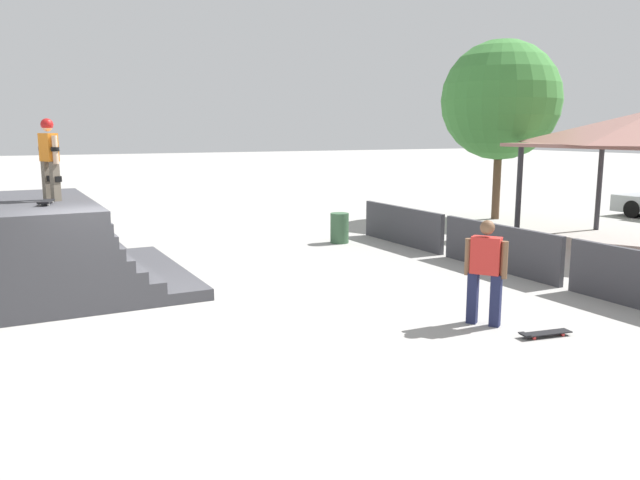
% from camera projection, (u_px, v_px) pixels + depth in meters
% --- Properties ---
extents(ground_plane, '(160.00, 160.00, 0.00)m').
position_uv_depth(ground_plane, '(124.00, 317.00, 10.62)').
color(ground_plane, '#A3A09B').
extents(quarter_pipe_ramp, '(4.94, 3.91, 1.79)m').
position_uv_depth(quarter_pipe_ramp, '(53.00, 249.00, 12.52)').
color(quarter_pipe_ramp, '#424247').
rests_on(quarter_pipe_ramp, ground).
extents(skater_on_deck, '(0.68, 0.39, 1.58)m').
position_uv_depth(skater_on_deck, '(49.00, 154.00, 12.05)').
color(skater_on_deck, '#6B6051').
rests_on(skater_on_deck, quarter_pipe_ramp).
extents(skateboard_on_deck, '(0.78, 0.37, 0.09)m').
position_uv_depth(skateboard_on_deck, '(46.00, 202.00, 11.49)').
color(skateboard_on_deck, silver).
rests_on(skateboard_on_deck, quarter_pipe_ramp).
extents(bystander_walking, '(0.63, 0.48, 1.73)m').
position_uv_depth(bystander_walking, '(486.00, 267.00, 10.06)').
color(bystander_walking, '#1E2347').
rests_on(bystander_walking, ground).
extents(skateboard_on_ground, '(0.34, 0.88, 0.09)m').
position_uv_depth(skateboard_on_ground, '(544.00, 333.00, 9.60)').
color(skateboard_on_ground, red).
rests_on(skateboard_on_ground, ground).
extents(barrier_fence, '(11.19, 0.12, 1.05)m').
position_uv_depth(barrier_fence, '(499.00, 248.00, 14.10)').
color(barrier_fence, '#3D3D42').
rests_on(barrier_fence, ground).
extents(tree_beside_pavilion, '(4.16, 4.16, 6.28)m').
position_uv_depth(tree_beside_pavilion, '(501.00, 100.00, 21.85)').
color(tree_beside_pavilion, brown).
rests_on(tree_beside_pavilion, ground).
extents(trash_bin, '(0.52, 0.52, 0.85)m').
position_uv_depth(trash_bin, '(340.00, 228.00, 17.64)').
color(trash_bin, '#385B3D').
rests_on(trash_bin, ground).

